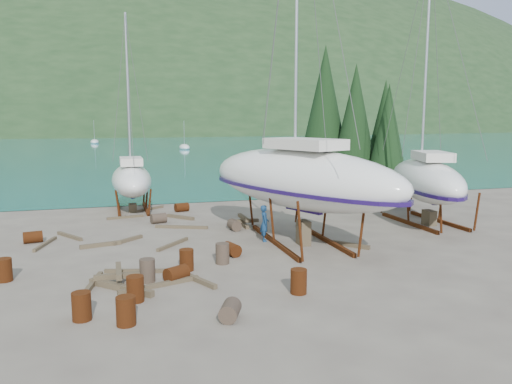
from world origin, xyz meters
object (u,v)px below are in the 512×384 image
object	(u,v)px
large_sailboat_far	(426,179)
worker	(265,223)
large_sailboat_near	(300,178)
small_sailboat_shore	(131,179)

from	to	relation	value
large_sailboat_far	worker	bearing A→B (deg)	-154.09
large_sailboat_near	worker	size ratio (longest dim) A/B	10.93
large_sailboat_near	worker	distance (m)	2.88
large_sailboat_near	worker	world-z (taller)	large_sailboat_near
large_sailboat_near	large_sailboat_far	world-z (taller)	large_sailboat_near
large_sailboat_near	large_sailboat_far	bearing A→B (deg)	-9.51
worker	large_sailboat_far	bearing A→B (deg)	-70.27
small_sailboat_shore	worker	xyz separation A→B (m)	(5.98, -10.46, -1.20)
worker	small_sailboat_shore	bearing A→B (deg)	41.58
large_sailboat_near	small_sailboat_shore	xyz separation A→B (m)	(-7.58, 11.07, -1.11)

